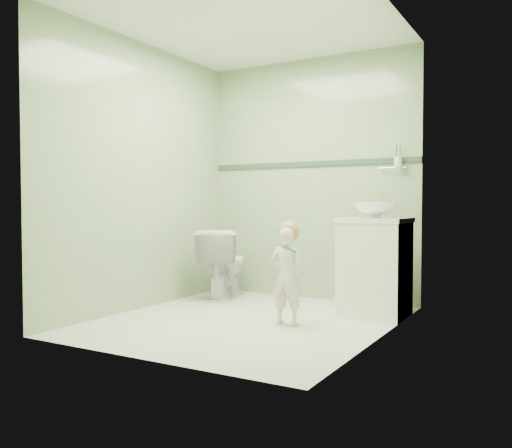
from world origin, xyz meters
The scene contains 12 objects.
ground centered at (0.00, 0.00, 0.00)m, with size 2.50×2.50×0.00m, color beige.
room_shell centered at (0.00, 0.00, 1.20)m, with size 2.50×2.54×2.40m.
trim_stripe centered at (0.00, 1.24, 1.35)m, with size 2.20×0.02×0.05m, color #2E4B33.
vanity centered at (0.84, 0.70, 0.40)m, with size 0.52×0.50×0.80m, color white.
counter centered at (0.84, 0.70, 0.81)m, with size 0.54×0.52×0.04m, color white.
basin centered at (0.84, 0.70, 0.89)m, with size 0.37×0.37×0.13m, color white.
faucet centered at (0.84, 0.89, 0.97)m, with size 0.03×0.13×0.18m.
cup_holder centered at (0.89, 1.18, 1.33)m, with size 0.26×0.07×0.21m.
toilet centered at (-0.74, 0.80, 0.35)m, with size 0.39×0.68×0.70m, color white.
toddler centered at (0.35, 0.03, 0.38)m, with size 0.28×0.18×0.77m, color beige.
hair_cap centered at (0.35, 0.06, 0.73)m, with size 0.17×0.17×0.17m, color #BB7B4A.
teal_toothbrush centered at (0.42, -0.09, 0.61)m, with size 0.11×0.13×0.08m.
Camera 1 is at (2.20, -3.70, 0.93)m, focal length 37.57 mm.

